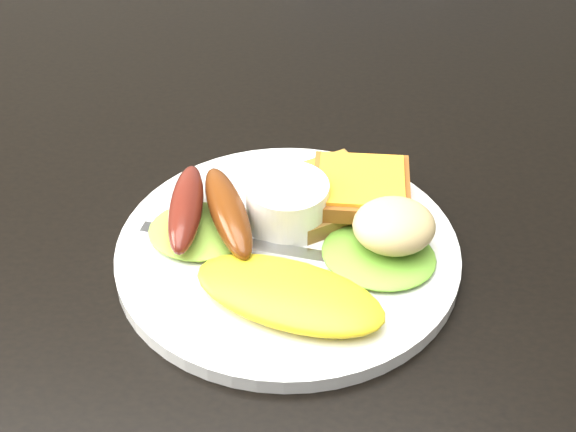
% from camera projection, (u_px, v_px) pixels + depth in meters
% --- Properties ---
extents(dining_table, '(1.20, 0.80, 0.04)m').
position_uv_depth(dining_table, '(227.00, 199.00, 0.68)').
color(dining_table, black).
rests_on(dining_table, ground).
extents(dining_chair, '(0.56, 0.56, 0.06)m').
position_uv_depth(dining_chair, '(409.00, 56.00, 1.46)').
color(dining_chair, '#A98352').
rests_on(dining_chair, ground).
extents(plate, '(0.25, 0.25, 0.01)m').
position_uv_depth(plate, '(288.00, 252.00, 0.59)').
color(plate, white).
rests_on(plate, dining_table).
extents(lettuce_left, '(0.09, 0.08, 0.01)m').
position_uv_depth(lettuce_left, '(199.00, 231.00, 0.60)').
color(lettuce_left, '#6FA52A').
rests_on(lettuce_left, plate).
extents(lettuce_right, '(0.11, 0.10, 0.01)m').
position_uv_depth(lettuce_right, '(379.00, 255.00, 0.58)').
color(lettuce_right, '#518A2D').
rests_on(lettuce_right, plate).
extents(omelette, '(0.15, 0.11, 0.02)m').
position_uv_depth(omelette, '(289.00, 294.00, 0.54)').
color(omelette, yellow).
rests_on(omelette, plate).
extents(sausage_a, '(0.03, 0.10, 0.02)m').
position_uv_depth(sausage_a, '(186.00, 208.00, 0.59)').
color(sausage_a, '#612013').
rests_on(sausage_a, lettuce_left).
extents(sausage_b, '(0.06, 0.11, 0.03)m').
position_uv_depth(sausage_b, '(228.00, 211.00, 0.59)').
color(sausage_b, brown).
rests_on(sausage_b, lettuce_left).
extents(ramekin, '(0.08, 0.08, 0.04)m').
position_uv_depth(ramekin, '(287.00, 204.00, 0.60)').
color(ramekin, white).
rests_on(ramekin, plate).
extents(toast_a, '(0.11, 0.11, 0.01)m').
position_uv_depth(toast_a, '(327.00, 194.00, 0.63)').
color(toast_a, olive).
rests_on(toast_a, plate).
extents(toast_b, '(0.08, 0.08, 0.01)m').
position_uv_depth(toast_b, '(361.00, 188.00, 0.61)').
color(toast_b, '#954F19').
rests_on(toast_b, toast_a).
extents(potato_salad, '(0.07, 0.07, 0.03)m').
position_uv_depth(potato_salad, '(394.00, 226.00, 0.57)').
color(potato_salad, beige).
rests_on(potato_salad, lettuce_right).
extents(fork, '(0.14, 0.04, 0.00)m').
position_uv_depth(fork, '(234.00, 243.00, 0.59)').
color(fork, '#ADAFB7').
rests_on(fork, plate).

